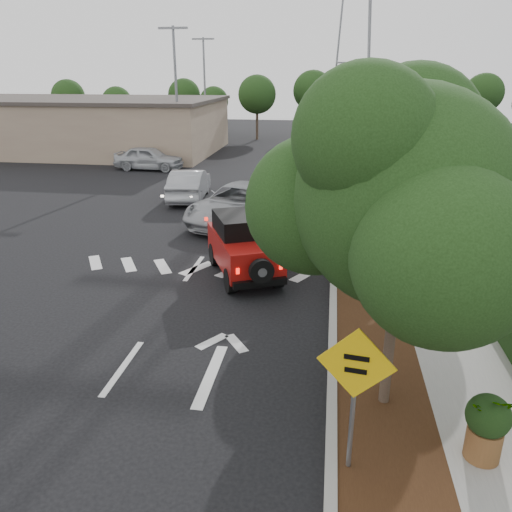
# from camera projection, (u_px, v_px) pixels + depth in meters

# --- Properties ---
(ground) EXTENTS (120.00, 120.00, 0.00)m
(ground) POSITION_uv_depth(u_px,v_px,m) (123.00, 367.00, 11.07)
(ground) COLOR black
(ground) RESTS_ON ground
(curb) EXTENTS (0.20, 70.00, 0.15)m
(curb) POSITION_uv_depth(u_px,v_px,m) (334.00, 222.00, 21.52)
(curb) COLOR #9E9B93
(curb) RESTS_ON ground
(planting_strip) EXTENTS (1.80, 70.00, 0.12)m
(planting_strip) POSITION_uv_depth(u_px,v_px,m) (358.00, 223.00, 21.38)
(planting_strip) COLOR black
(planting_strip) RESTS_ON ground
(sidewalk) EXTENTS (2.00, 70.00, 0.12)m
(sidewalk) POSITION_uv_depth(u_px,v_px,m) (403.00, 225.00, 21.12)
(sidewalk) COLOR gray
(sidewalk) RESTS_ON ground
(hedge) EXTENTS (0.80, 70.00, 0.80)m
(hedge) POSITION_uv_depth(u_px,v_px,m) (439.00, 218.00, 20.80)
(hedge) COLOR black
(hedge) RESTS_ON ground
(commercial_building) EXTENTS (22.00, 12.00, 4.00)m
(commercial_building) POSITION_uv_depth(u_px,v_px,m) (80.00, 126.00, 40.41)
(commercial_building) COLOR gray
(commercial_building) RESTS_ON ground
(transmission_tower) EXTENTS (7.00, 4.00, 28.00)m
(transmission_tower) POSITION_uv_depth(u_px,v_px,m) (348.00, 131.00, 54.71)
(transmission_tower) COLOR slate
(transmission_tower) RESTS_ON ground
(street_tree_near) EXTENTS (3.80, 3.80, 5.92)m
(street_tree_near) POSITION_uv_depth(u_px,v_px,m) (383.00, 405.00, 9.82)
(street_tree_near) COLOR black
(street_tree_near) RESTS_ON ground
(street_tree_mid) EXTENTS (3.20, 3.20, 5.32)m
(street_tree_mid) POSITION_uv_depth(u_px,v_px,m) (364.00, 272.00, 16.31)
(street_tree_mid) COLOR black
(street_tree_mid) RESTS_ON ground
(street_tree_far) EXTENTS (3.40, 3.40, 5.62)m
(street_tree_far) POSITION_uv_depth(u_px,v_px,m) (357.00, 218.00, 22.33)
(street_tree_far) COLOR black
(street_tree_far) RESTS_ON ground
(light_pole_a) EXTENTS (2.00, 0.22, 9.00)m
(light_pole_a) POSITION_uv_depth(u_px,v_px,m) (180.00, 162.00, 36.07)
(light_pole_a) COLOR slate
(light_pole_a) RESTS_ON ground
(light_pole_b) EXTENTS (2.00, 0.22, 9.00)m
(light_pole_b) POSITION_uv_depth(u_px,v_px,m) (207.00, 140.00, 47.34)
(light_pole_b) COLOR slate
(light_pole_b) RESTS_ON ground
(red_jeep) EXTENTS (2.99, 3.99, 1.95)m
(red_jeep) POSITION_uv_depth(u_px,v_px,m) (243.00, 244.00, 15.90)
(red_jeep) COLOR black
(red_jeep) RESTS_ON ground
(silver_suv_ahead) EXTENTS (4.48, 6.43, 1.63)m
(silver_suv_ahead) POSITION_uv_depth(u_px,v_px,m) (239.00, 204.00, 21.45)
(silver_suv_ahead) COLOR #989A9F
(silver_suv_ahead) RESTS_ON ground
(silver_sedan_oncoming) EXTENTS (2.14, 4.78, 1.52)m
(silver_sedan_oncoming) POSITION_uv_depth(u_px,v_px,m) (189.00, 184.00, 25.37)
(silver_sedan_oncoming) COLOR #96989D
(silver_sedan_oncoming) RESTS_ON ground
(parked_suv) EXTENTS (4.63, 2.10, 1.54)m
(parked_suv) POSITION_uv_depth(u_px,v_px,m) (149.00, 158.00, 32.97)
(parked_suv) COLOR #B2B5BA
(parked_suv) RESTS_ON ground
(speed_hump_sign) EXTENTS (1.19, 0.19, 2.54)m
(speed_hump_sign) POSITION_uv_depth(u_px,v_px,m) (355.00, 381.00, 7.56)
(speed_hump_sign) COLOR slate
(speed_hump_sign) RESTS_ON ground
(terracotta_planter) EXTENTS (0.72, 0.72, 1.25)m
(terracotta_planter) POSITION_uv_depth(u_px,v_px,m) (487.00, 421.00, 8.08)
(terracotta_planter) COLOR brown
(terracotta_planter) RESTS_ON ground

